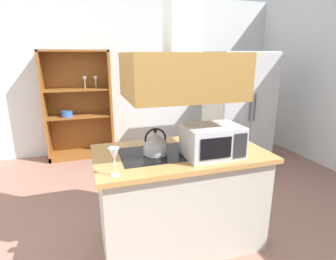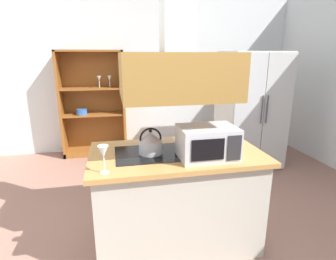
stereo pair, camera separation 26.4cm
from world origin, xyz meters
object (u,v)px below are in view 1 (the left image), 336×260
(refrigerator, at_px, (238,109))
(kettle, at_px, (155,143))
(dish_cabinet, at_px, (79,111))
(cutting_board, at_px, (221,139))
(microwave, at_px, (212,141))
(wine_glass_on_counter, at_px, (114,155))

(refrigerator, height_order, kettle, refrigerator)
(dish_cabinet, distance_m, cutting_board, 2.80)
(kettle, xyz_separation_m, microwave, (0.44, -0.18, 0.03))
(microwave, bearing_deg, kettle, 157.30)
(dish_cabinet, height_order, microwave, dish_cabinet)
(dish_cabinet, xyz_separation_m, kettle, (0.63, -2.64, 0.21))
(microwave, height_order, wine_glass_on_counter, microwave)
(refrigerator, height_order, dish_cabinet, dish_cabinet)
(cutting_board, height_order, wine_glass_on_counter, wine_glass_on_counter)
(kettle, relative_size, microwave, 0.49)
(refrigerator, xyz_separation_m, cutting_board, (-1.08, -1.42, 0.03))
(refrigerator, distance_m, microwave, 2.26)
(cutting_board, xyz_separation_m, microwave, (-0.28, -0.37, 0.12))
(wine_glass_on_counter, bearing_deg, kettle, 40.30)
(dish_cabinet, distance_m, wine_glass_on_counter, 2.98)
(refrigerator, bearing_deg, wine_glass_on_counter, -138.32)
(cutting_board, bearing_deg, microwave, -127.22)
(refrigerator, height_order, cutting_board, refrigerator)
(dish_cabinet, distance_m, microwave, 3.02)
(kettle, bearing_deg, dish_cabinet, 103.38)
(dish_cabinet, distance_m, kettle, 2.72)
(dish_cabinet, xyz_separation_m, cutting_board, (1.35, -2.45, 0.12))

